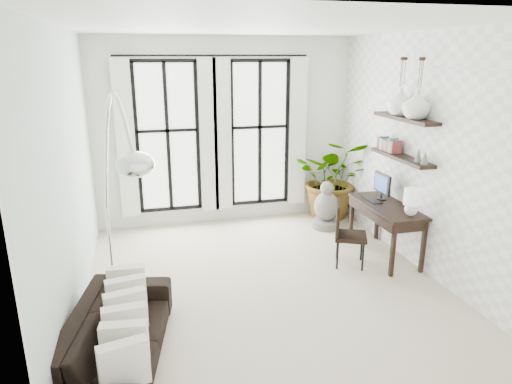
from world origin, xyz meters
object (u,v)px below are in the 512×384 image
object	(u,v)px
arc_lamp	(115,149)
desk	(388,210)
plant	(333,178)
sofa	(116,338)
desk_chair	(345,230)

from	to	relation	value
arc_lamp	desk	bearing A→B (deg)	12.62
plant	desk	bearing A→B (deg)	-88.61
sofa	arc_lamp	distance (m)	1.85
plant	arc_lamp	distance (m)	4.64
plant	desk_chair	size ratio (longest dim) A/B	1.61
sofa	desk	xyz separation A→B (m)	(3.74, 1.58, 0.45)
plant	sofa	bearing A→B (deg)	-137.17
desk	desk_chair	distance (m)	0.72
desk	arc_lamp	world-z (taller)	arc_lamp
arc_lamp	plant	bearing A→B (deg)	36.49
plant	arc_lamp	world-z (taller)	arc_lamp
sofa	desk_chair	xyz separation A→B (m)	(3.06, 1.52, 0.22)
plant	desk	world-z (taller)	plant
sofa	plant	size ratio (longest dim) A/B	1.38
arc_lamp	desk_chair	bearing A→B (deg)	14.28
desk_chair	arc_lamp	bearing A→B (deg)	-142.02
desk_chair	arc_lamp	xyz separation A→B (m)	(-2.96, -0.75, 1.45)
plant	desk	size ratio (longest dim) A/B	1.09
sofa	plant	distance (m)	5.06
plant	desk	xyz separation A→B (m)	(0.04, -1.85, 0.00)
desk	desk_chair	bearing A→B (deg)	-174.74
sofa	desk_chair	bearing A→B (deg)	-52.50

